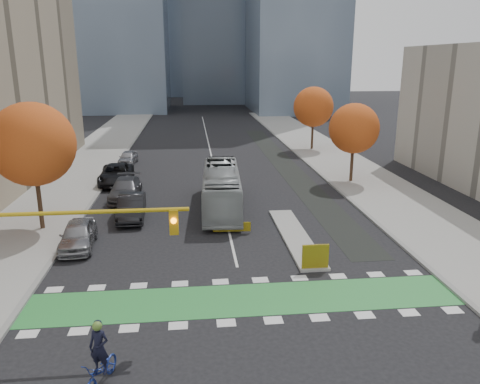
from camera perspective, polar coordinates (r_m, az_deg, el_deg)
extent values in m
plane|color=black|center=(20.77, 1.07, -14.96)|extent=(300.00, 300.00, 0.00)
cube|color=gray|center=(40.75, -21.80, -0.40)|extent=(7.00, 120.00, 0.15)
cube|color=gray|center=(42.20, 16.13, 0.64)|extent=(7.00, 120.00, 0.15)
cube|color=gray|center=(39.93, -16.97, -0.27)|extent=(0.30, 120.00, 0.16)
cube|color=gray|center=(41.03, 11.59, 0.52)|extent=(0.30, 120.00, 0.16)
cube|color=#2C883B|center=(22.06, 0.59, -12.97)|extent=(20.00, 3.00, 0.01)
cube|color=silver|center=(58.73, -3.71, 5.28)|extent=(0.15, 70.00, 0.01)
cube|color=black|center=(49.84, 5.44, 3.37)|extent=(2.50, 50.00, 0.01)
cube|color=gray|center=(29.38, 6.71, -5.37)|extent=(1.60, 10.00, 0.16)
cube|color=yellow|center=(24.81, 9.17, -7.76)|extent=(1.40, 0.12, 1.30)
cylinder|color=#332114|center=(32.29, -23.37, 0.10)|extent=(0.28, 0.28, 5.25)
sphere|color=#B24515|center=(31.68, -23.96, 5.34)|extent=(5.20, 5.20, 5.20)
cylinder|color=#332114|center=(43.01, 13.51, 4.12)|extent=(0.28, 0.28, 4.55)
sphere|color=#B24515|center=(42.58, 13.74, 7.54)|extent=(4.40, 4.40, 4.40)
cylinder|color=#332114|center=(58.21, 8.83, 7.48)|extent=(0.28, 0.28, 4.90)
sphere|color=#B24515|center=(57.89, 8.94, 10.22)|extent=(4.80, 4.80, 4.80)
cylinder|color=#BF9914|center=(18.57, -18.98, -2.37)|extent=(8.20, 0.16, 0.16)
cube|color=#BF9914|center=(18.25, -8.07, -3.61)|extent=(0.35, 0.28, 1.00)
sphere|color=orange|center=(18.05, -8.10, -3.50)|extent=(0.22, 0.22, 0.22)
imported|color=navy|center=(17.40, -16.54, -20.24)|extent=(1.35, 2.23, 1.11)
imported|color=black|center=(16.88, -16.80, -17.64)|extent=(0.79, 0.64, 1.88)
sphere|color=#597F2D|center=(16.47, -17.02, -15.36)|extent=(0.32, 0.32, 0.32)
imported|color=#9AA0A1|center=(34.40, -2.27, 0.45)|extent=(3.20, 11.22, 3.09)
imported|color=#939398|center=(29.02, -19.15, -4.96)|extent=(2.16, 4.71, 1.56)
imported|color=black|center=(33.22, -13.09, -1.81)|extent=(1.97, 5.10, 1.66)
imported|color=#4C4C51|center=(38.13, -13.80, 0.35)|extent=(2.25, 5.50, 1.59)
imported|color=black|center=(43.12, -14.85, 2.11)|extent=(3.10, 6.20, 1.69)
imported|color=#9D9CA2|center=(51.15, -13.49, 4.11)|extent=(1.96, 4.21, 1.39)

